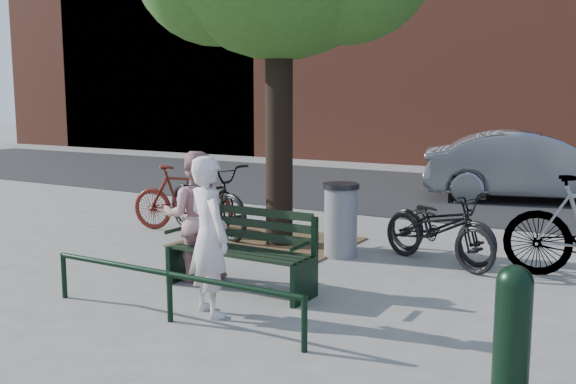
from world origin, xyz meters
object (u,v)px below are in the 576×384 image
Objects in this scene: bollard at (513,326)px; litter_bin at (341,220)px; person_left at (209,236)px; parked_car at (533,167)px; park_bench at (243,248)px; person_right at (195,216)px; bicycle_c at (438,229)px.

bollard is 0.97× the size of litter_bin.
person_left reaches higher than bollard.
litter_bin is at bearing 132.59° from bollard.
parked_car is at bearing 98.77° from bollard.
person_left is at bearing 154.07° from parked_car.
person_right reaches higher than park_bench.
person_left reaches higher than parked_car.
park_bench is 0.97× the size of bicycle_c.
person_right is at bearing 155.42° from bicycle_c.
park_bench is 1.95m from litter_bin.
bollard is 4.28m from litter_bin.
litter_bin is (0.31, 1.92, 0.04)m from park_bench.
litter_bin is 1.32m from bicycle_c.
parked_car is at bearing -73.73° from person_left.
person_right is (-0.91, 0.92, -0.03)m from person_left.
park_bench is at bearing 147.63° from person_right.
parked_car is at bearing 77.23° from litter_bin.
park_bench is at bearing 159.01° from bollard.
bollard reaches higher than park_bench.
person_right is 1.57× the size of bollard.
park_bench is 1.12× the size of person_right.
parked_car reaches higher than bicycle_c.
person_right is 0.35× the size of parked_car.
person_right reaches higher than litter_bin.
bollard is (3.00, -0.33, -0.28)m from person_left.
bicycle_c is 6.08m from parked_car.
bicycle_c is 0.40× the size of parked_car.
parked_car is at bearing 21.00° from bicycle_c.
litter_bin is at bearing -66.27° from person_left.
bicycle_c is at bearing -88.60° from person_left.
person_left is 9.28m from parked_car.
person_right is 4.11m from bollard.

